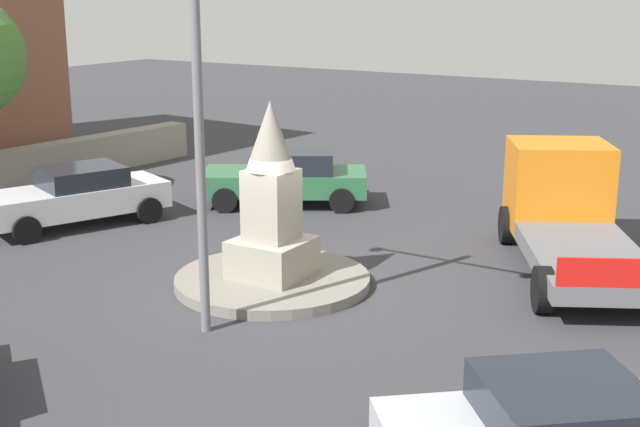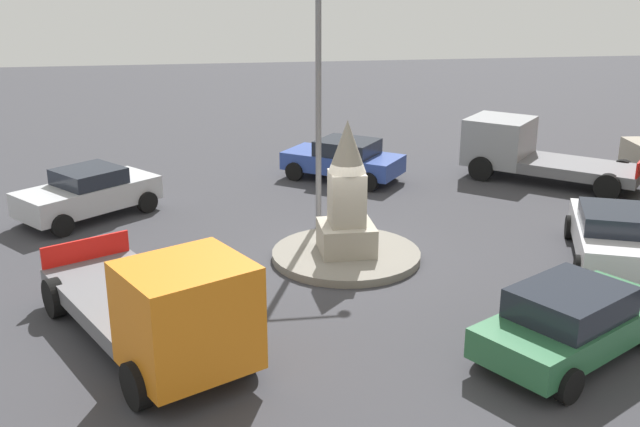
% 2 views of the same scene
% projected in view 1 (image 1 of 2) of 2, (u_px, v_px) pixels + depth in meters
% --- Properties ---
extents(ground_plane, '(80.00, 80.00, 0.00)m').
position_uv_depth(ground_plane, '(273.00, 285.00, 16.62)').
color(ground_plane, '#38383D').
extents(traffic_island, '(3.76, 3.76, 0.20)m').
position_uv_depth(traffic_island, '(273.00, 280.00, 16.60)').
color(traffic_island, gray).
rests_on(traffic_island, ground).
extents(monument, '(1.35, 1.35, 3.37)m').
position_uv_depth(monument, '(271.00, 203.00, 16.21)').
color(monument, '#9E9687').
rests_on(monument, traffic_island).
extents(streetlamp, '(3.68, 0.28, 7.07)m').
position_uv_depth(streetlamp, '(197.00, 71.00, 13.33)').
color(streetlamp, slate).
rests_on(streetlamp, ground).
extents(car_green_parked_left, '(4.56, 3.70, 1.46)m').
position_uv_depth(car_green_parked_left, '(287.00, 176.00, 22.67)').
color(car_green_parked_left, '#2D6B42').
rests_on(car_green_parked_left, ground).
extents(car_white_waiting, '(3.14, 4.57, 1.42)m').
position_uv_depth(car_white_waiting, '(77.00, 195.00, 20.67)').
color(car_white_waiting, silver).
rests_on(car_white_waiting, ground).
extents(truck_orange_passing, '(4.63, 6.25, 2.31)m').
position_uv_depth(truck_orange_passing, '(566.00, 208.00, 18.03)').
color(truck_orange_passing, orange).
rests_on(truck_orange_passing, ground).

